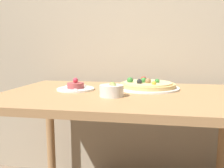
% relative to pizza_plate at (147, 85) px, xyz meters
% --- Properties ---
extents(back_wall, '(8.00, 0.05, 2.60)m').
position_rel_pizza_plate_xyz_m(back_wall, '(-0.11, 0.37, 0.50)').
color(back_wall, tan).
rests_on(back_wall, ground_plane).
extents(dining_table, '(1.33, 0.79, 0.78)m').
position_rel_pizza_plate_xyz_m(dining_table, '(-0.11, -0.15, -0.13)').
color(dining_table, '#AD7F51').
rests_on(dining_table, ground_plane).
extents(pizza_plate, '(0.37, 0.37, 0.07)m').
position_rel_pizza_plate_xyz_m(pizza_plate, '(0.00, 0.00, 0.00)').
color(pizza_plate, white).
rests_on(pizza_plate, dining_table).
extents(tartare_plate, '(0.21, 0.21, 0.07)m').
position_rel_pizza_plate_xyz_m(tartare_plate, '(-0.40, -0.11, -0.01)').
color(tartare_plate, white).
rests_on(tartare_plate, dining_table).
extents(small_bowl, '(0.12, 0.12, 0.07)m').
position_rel_pizza_plate_xyz_m(small_bowl, '(-0.17, -0.26, 0.01)').
color(small_bowl, silver).
rests_on(small_bowl, dining_table).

